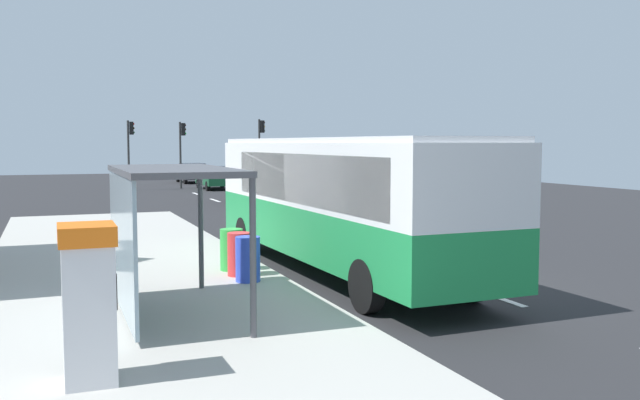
# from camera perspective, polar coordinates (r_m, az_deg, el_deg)

# --- Properties ---
(ground_plane) EXTENTS (56.00, 92.00, 0.04)m
(ground_plane) POSITION_cam_1_polar(r_m,az_deg,el_deg) (28.00, -4.59, -1.67)
(ground_plane) COLOR #262628
(sidewalk_platform) EXTENTS (6.20, 30.00, 0.18)m
(sidewalk_platform) POSITION_cam_1_polar(r_m,az_deg,el_deg) (15.04, -14.81, -6.96)
(sidewalk_platform) COLOR #ADAAA3
(sidewalk_platform) RESTS_ON ground
(lane_stripe_seg_1) EXTENTS (0.16, 2.20, 0.01)m
(lane_stripe_seg_1) POSITION_cam_1_polar(r_m,az_deg,el_deg) (14.62, 13.85, -7.61)
(lane_stripe_seg_1) COLOR silver
(lane_stripe_seg_1) RESTS_ON ground
(lane_stripe_seg_2) EXTENTS (0.16, 2.20, 0.01)m
(lane_stripe_seg_2) POSITION_cam_1_polar(r_m,az_deg,el_deg) (18.85, 5.02, -4.72)
(lane_stripe_seg_2) COLOR silver
(lane_stripe_seg_2) RESTS_ON ground
(lane_stripe_seg_3) EXTENTS (0.16, 2.20, 0.01)m
(lane_stripe_seg_3) POSITION_cam_1_polar(r_m,az_deg,el_deg) (23.38, -0.44, -2.86)
(lane_stripe_seg_3) COLOR silver
(lane_stripe_seg_3) RESTS_ON ground
(lane_stripe_seg_4) EXTENTS (0.16, 2.20, 0.01)m
(lane_stripe_seg_4) POSITION_cam_1_polar(r_m,az_deg,el_deg) (28.07, -4.10, -1.60)
(lane_stripe_seg_4) COLOR silver
(lane_stripe_seg_4) RESTS_ON ground
(lane_stripe_seg_5) EXTENTS (0.16, 2.20, 0.01)m
(lane_stripe_seg_5) POSITION_cam_1_polar(r_m,az_deg,el_deg) (32.86, -6.70, -0.70)
(lane_stripe_seg_5) COLOR silver
(lane_stripe_seg_5) RESTS_ON ground
(lane_stripe_seg_6) EXTENTS (0.16, 2.20, 0.01)m
(lane_stripe_seg_6) POSITION_cam_1_polar(r_m,az_deg,el_deg) (37.69, -8.63, -0.02)
(lane_stripe_seg_6) COLOR silver
(lane_stripe_seg_6) RESTS_ON ground
(lane_stripe_seg_7) EXTENTS (0.16, 2.20, 0.01)m
(lane_stripe_seg_7) POSITION_cam_1_polar(r_m,az_deg,el_deg) (42.57, -10.13, 0.49)
(lane_stripe_seg_7) COLOR silver
(lane_stripe_seg_7) RESTS_ON ground
(bus) EXTENTS (2.79, 11.07, 3.21)m
(bus) POSITION_cam_1_polar(r_m,az_deg,el_deg) (16.31, 1.49, 0.32)
(bus) COLOR #1E8C47
(bus) RESTS_ON ground
(white_van) EXTENTS (2.23, 5.28, 2.30)m
(white_van) POSITION_cam_1_polar(r_m,az_deg,el_deg) (36.31, -5.01, 1.95)
(white_van) COLOR black
(white_van) RESTS_ON ground
(sedan_near) EXTENTS (1.86, 4.41, 1.52)m
(sedan_near) POSITION_cam_1_polar(r_m,az_deg,el_deg) (46.79, -8.62, 1.85)
(sedan_near) COLOR #195933
(sedan_near) RESTS_ON ground
(sedan_far) EXTENTS (1.89, 4.42, 1.52)m
(sedan_far) POSITION_cam_1_polar(r_m,az_deg,el_deg) (54.66, -10.50, 2.24)
(sedan_far) COLOR black
(sedan_far) RESTS_ON ground
(ticket_machine) EXTENTS (0.66, 0.76, 1.94)m
(ticket_machine) POSITION_cam_1_polar(r_m,az_deg,el_deg) (8.93, -18.52, -7.98)
(ticket_machine) COLOR silver
(ticket_machine) RESTS_ON sidewalk_platform
(recycling_bin_blue) EXTENTS (0.52, 0.52, 0.95)m
(recycling_bin_blue) POSITION_cam_1_polar(r_m,az_deg,el_deg) (14.69, -5.97, -4.86)
(recycling_bin_blue) COLOR blue
(recycling_bin_blue) RESTS_ON sidewalk_platform
(recycling_bin_red) EXTENTS (0.52, 0.52, 0.95)m
(recycling_bin_red) POSITION_cam_1_polar(r_m,az_deg,el_deg) (15.36, -6.67, -4.45)
(recycling_bin_red) COLOR red
(recycling_bin_red) RESTS_ON sidewalk_platform
(recycling_bin_green) EXTENTS (0.52, 0.52, 0.95)m
(recycling_bin_green) POSITION_cam_1_polar(r_m,az_deg,el_deg) (16.03, -7.30, -4.07)
(recycling_bin_green) COLOR green
(recycling_bin_green) RESTS_ON sidewalk_platform
(traffic_light_near_side) EXTENTS (0.49, 0.28, 4.70)m
(traffic_light_near_side) POSITION_cam_1_polar(r_m,az_deg,el_deg) (47.62, -4.91, 4.77)
(traffic_light_near_side) COLOR #2D2D2D
(traffic_light_near_side) RESTS_ON ground
(traffic_light_far_side) EXTENTS (0.49, 0.28, 4.54)m
(traffic_light_far_side) POSITION_cam_1_polar(r_m,az_deg,el_deg) (46.71, -15.38, 4.50)
(traffic_light_far_side) COLOR #2D2D2D
(traffic_light_far_side) RESTS_ON ground
(traffic_light_median) EXTENTS (0.49, 0.28, 4.51)m
(traffic_light_median) POSITION_cam_1_polar(r_m,az_deg,el_deg) (48.00, -11.31, 4.55)
(traffic_light_median) COLOR #2D2D2D
(traffic_light_median) RESTS_ON ground
(bus_shelter) EXTENTS (1.80, 4.00, 2.50)m
(bus_shelter) POSITION_cam_1_polar(r_m,az_deg,el_deg) (11.92, -13.47, -0.21)
(bus_shelter) COLOR #4C4C51
(bus_shelter) RESTS_ON sidewalk_platform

